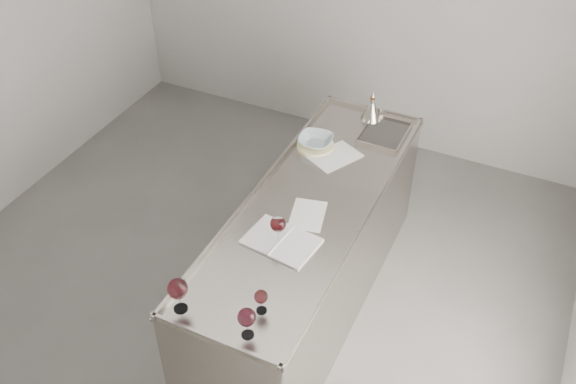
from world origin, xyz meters
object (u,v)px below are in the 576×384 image
at_px(wine_glass_left, 178,289).
at_px(notebook, 281,241).
at_px(counter, 309,255).
at_px(wine_glass_right, 247,318).
at_px(wine_funnel, 372,111).
at_px(wine_glass_small, 261,297).
at_px(wine_glass_middle, 278,225).
at_px(ceramic_bowl, 316,141).

xyz_separation_m(wine_glass_left, notebook, (0.26, 0.68, -0.15)).
distance_m(counter, wine_glass_left, 1.28).
distance_m(wine_glass_left, wine_glass_right, 0.40).
bearing_deg(wine_funnel, wine_glass_small, -87.13).
height_order(counter, wine_funnel, wine_funnel).
relative_size(wine_glass_middle, wine_glass_right, 0.99).
distance_m(wine_glass_middle, ceramic_bowl, 0.99).
xyz_separation_m(wine_glass_left, wine_glass_small, (0.39, 0.17, -0.05)).
bearing_deg(ceramic_bowl, wine_funnel, 65.34).
bearing_deg(wine_glass_right, ceramic_bowl, 101.65).
height_order(wine_glass_middle, wine_glass_small, wine_glass_middle).
relative_size(wine_glass_middle, notebook, 0.41).
bearing_deg(wine_glass_small, ceramic_bowl, 102.64).
distance_m(wine_glass_left, wine_funnel, 2.18).
relative_size(wine_glass_middle, wine_glass_small, 1.26).
bearing_deg(wine_glass_middle, wine_glass_small, -73.61).
relative_size(wine_glass_left, wine_glass_right, 1.14).
height_order(wine_glass_right, wine_funnel, wine_funnel).
height_order(wine_glass_left, notebook, wine_glass_left).
bearing_deg(wine_glass_small, notebook, 104.49).
bearing_deg(wine_glass_right, wine_glass_small, 92.89).
relative_size(notebook, wine_funnel, 1.95).
distance_m(ceramic_bowl, wine_funnel, 0.56).
height_order(wine_glass_middle, wine_glass_right, wine_glass_right).
bearing_deg(notebook, counter, 95.15).
distance_m(wine_glass_left, wine_glass_small, 0.43).
xyz_separation_m(counter, wine_glass_left, (-0.28, -1.08, 0.62)).
relative_size(wine_glass_small, notebook, 0.33).
bearing_deg(counter, wine_glass_middle, -94.85).
bearing_deg(wine_glass_middle, counter, 85.15).
xyz_separation_m(wine_glass_left, ceramic_bowl, (0.06, 1.65, -0.10)).
xyz_separation_m(counter, notebook, (-0.02, -0.40, 0.47)).
xyz_separation_m(wine_glass_right, notebook, (-0.14, 0.68, -0.13)).
relative_size(counter, notebook, 5.37).
bearing_deg(notebook, wine_glass_middle, -168.90).
bearing_deg(wine_glass_right, wine_glass_left, -180.00).
relative_size(counter, wine_glass_right, 12.95).
bearing_deg(wine_glass_right, wine_glass_middle, 103.12).
bearing_deg(ceramic_bowl, wine_glass_right, -78.35).
relative_size(counter, wine_glass_left, 11.33).
distance_m(counter, wine_glass_small, 1.08).
bearing_deg(wine_glass_left, notebook, 69.19).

